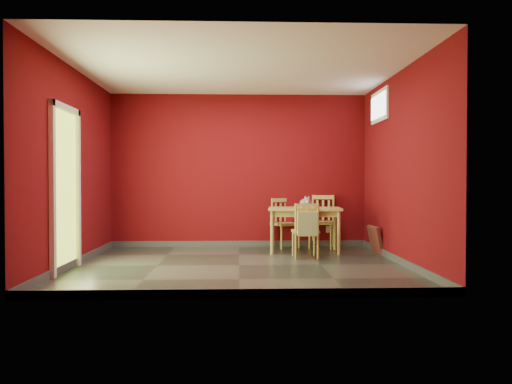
{
  "coord_description": "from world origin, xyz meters",
  "views": [
    {
      "loc": [
        -0.0,
        -6.86,
        1.15
      ],
      "look_at": [
        0.25,
        0.45,
        1.0
      ],
      "focal_mm": 35.0,
      "sensor_mm": 36.0,
      "label": 1
    }
  ],
  "objects_px": {
    "tote_bag": "(308,224)",
    "cat": "(306,201)",
    "dining_table": "(305,213)",
    "picture_frame": "(375,240)",
    "chair_far_left": "(284,222)",
    "chair_near": "(306,230)",
    "chair_far_right": "(322,221)"
  },
  "relations": [
    {
      "from": "chair_near",
      "to": "chair_far_right",
      "type": "bearing_deg",
      "value": 69.42
    },
    {
      "from": "picture_frame",
      "to": "chair_near",
      "type": "bearing_deg",
      "value": -159.79
    },
    {
      "from": "cat",
      "to": "dining_table",
      "type": "bearing_deg",
      "value": -102.71
    },
    {
      "from": "cat",
      "to": "chair_far_left",
      "type": "bearing_deg",
      "value": 125.76
    },
    {
      "from": "tote_bag",
      "to": "dining_table",
      "type": "bearing_deg",
      "value": 85.58
    },
    {
      "from": "dining_table",
      "to": "cat",
      "type": "distance_m",
      "value": 0.21
    },
    {
      "from": "chair_near",
      "to": "tote_bag",
      "type": "distance_m",
      "value": 0.23
    },
    {
      "from": "chair_near",
      "to": "tote_bag",
      "type": "height_order",
      "value": "chair_near"
    },
    {
      "from": "dining_table",
      "to": "chair_far_left",
      "type": "distance_m",
      "value": 0.71
    },
    {
      "from": "chair_near",
      "to": "picture_frame",
      "type": "bearing_deg",
      "value": 20.21
    },
    {
      "from": "cat",
      "to": "picture_frame",
      "type": "bearing_deg",
      "value": -7.27
    },
    {
      "from": "chair_far_right",
      "to": "chair_far_left",
      "type": "bearing_deg",
      "value": 177.07
    },
    {
      "from": "chair_far_left",
      "to": "chair_far_right",
      "type": "xyz_separation_m",
      "value": [
        0.66,
        -0.03,
        0.03
      ]
    },
    {
      "from": "chair_far_right",
      "to": "chair_near",
      "type": "xyz_separation_m",
      "value": [
        -0.45,
        -1.2,
        -0.04
      ]
    },
    {
      "from": "dining_table",
      "to": "tote_bag",
      "type": "xyz_separation_m",
      "value": [
        -0.06,
        -0.82,
        -0.1
      ]
    },
    {
      "from": "chair_far_left",
      "to": "tote_bag",
      "type": "relative_size",
      "value": 2.04
    },
    {
      "from": "cat",
      "to": "picture_frame",
      "type": "relative_size",
      "value": 0.89
    },
    {
      "from": "chair_far_left",
      "to": "tote_bag",
      "type": "distance_m",
      "value": 1.46
    },
    {
      "from": "tote_bag",
      "to": "cat",
      "type": "relative_size",
      "value": 1.05
    },
    {
      "from": "cat",
      "to": "chair_near",
      "type": "bearing_deg",
      "value": -91.27
    },
    {
      "from": "dining_table",
      "to": "chair_near",
      "type": "distance_m",
      "value": 0.66
    },
    {
      "from": "chair_near",
      "to": "picture_frame",
      "type": "distance_m",
      "value": 1.28
    },
    {
      "from": "picture_frame",
      "to": "chair_far_right",
      "type": "bearing_deg",
      "value": 133.66
    },
    {
      "from": "chair_far_left",
      "to": "cat",
      "type": "distance_m",
      "value": 0.73
    },
    {
      "from": "dining_table",
      "to": "cat",
      "type": "height_order",
      "value": "cat"
    },
    {
      "from": "chair_far_left",
      "to": "cat",
      "type": "bearing_deg",
      "value": -60.55
    },
    {
      "from": "chair_far_right",
      "to": "picture_frame",
      "type": "relative_size",
      "value": 2.02
    },
    {
      "from": "picture_frame",
      "to": "chair_far_left",
      "type": "bearing_deg",
      "value": 150.12
    },
    {
      "from": "picture_frame",
      "to": "cat",
      "type": "bearing_deg",
      "value": 166.42
    },
    {
      "from": "chair_far_right",
      "to": "cat",
      "type": "relative_size",
      "value": 2.28
    },
    {
      "from": "tote_bag",
      "to": "picture_frame",
      "type": "height_order",
      "value": "tote_bag"
    },
    {
      "from": "chair_far_left",
      "to": "chair_near",
      "type": "height_order",
      "value": "chair_far_left"
    }
  ]
}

